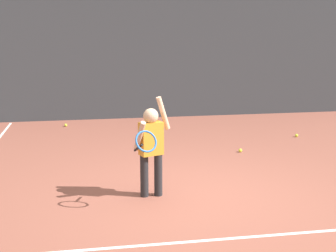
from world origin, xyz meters
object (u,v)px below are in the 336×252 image
at_px(tennis_ball_0, 145,146).
at_px(tennis_ball_6, 240,150).
at_px(tennis_ball_4, 297,135).
at_px(tennis_ball_2, 66,125).
at_px(tennis_player, 151,144).

height_order(tennis_ball_0, tennis_ball_6, same).
bearing_deg(tennis_ball_0, tennis_ball_4, 5.76).
bearing_deg(tennis_ball_0, tennis_ball_2, 125.64).
height_order(tennis_player, tennis_ball_4, tennis_player).
height_order(tennis_ball_2, tennis_ball_4, same).
bearing_deg(tennis_ball_4, tennis_player, -140.25).
relative_size(tennis_player, tennis_ball_4, 20.46).
bearing_deg(tennis_ball_6, tennis_ball_2, 139.42).
xyz_separation_m(tennis_player, tennis_ball_6, (1.90, 1.93, -0.69)).
distance_m(tennis_ball_4, tennis_ball_6, 1.79).
relative_size(tennis_ball_2, tennis_ball_4, 1.00).
distance_m(tennis_player, tennis_ball_6, 2.80).
bearing_deg(tennis_ball_6, tennis_player, -134.64).
distance_m(tennis_ball_2, tennis_ball_6, 4.28).
xyz_separation_m(tennis_ball_0, tennis_ball_4, (3.22, 0.32, 0.00)).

